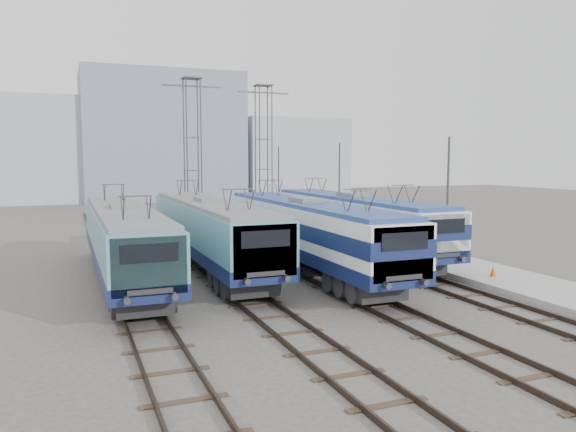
# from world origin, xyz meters

# --- Properties ---
(ground) EXTENTS (160.00, 160.00, 0.00)m
(ground) POSITION_xyz_m (0.00, 0.00, 0.00)
(ground) COLOR #514C47
(platform) EXTENTS (4.00, 70.00, 0.30)m
(platform) POSITION_xyz_m (10.20, 8.00, 0.15)
(platform) COLOR #9E9E99
(platform) RESTS_ON ground
(locomotive_far_left) EXTENTS (2.78, 17.55, 3.30)m
(locomotive_far_left) POSITION_xyz_m (-6.75, 6.16, 2.19)
(locomotive_far_left) COLOR #142050
(locomotive_far_left) RESTS_ON ground
(locomotive_center_left) EXTENTS (2.85, 18.00, 3.39)m
(locomotive_center_left) POSITION_xyz_m (-2.25, 7.54, 2.24)
(locomotive_center_left) COLOR #142050
(locomotive_center_left) RESTS_ON ground
(locomotive_center_right) EXTENTS (2.87, 18.15, 3.41)m
(locomotive_center_right) POSITION_xyz_m (2.25, 5.07, 2.32)
(locomotive_center_right) COLOR #142050
(locomotive_center_right) RESTS_ON ground
(locomotive_far_right) EXTENTS (2.84, 17.96, 3.38)m
(locomotive_far_right) POSITION_xyz_m (6.75, 8.41, 2.29)
(locomotive_far_right) COLOR #142050
(locomotive_far_right) RESTS_ON ground
(catenary_tower_west) EXTENTS (4.50, 1.20, 12.00)m
(catenary_tower_west) POSITION_xyz_m (0.00, 22.00, 6.64)
(catenary_tower_west) COLOR #3F4247
(catenary_tower_west) RESTS_ON ground
(catenary_tower_east) EXTENTS (4.50, 1.20, 12.00)m
(catenary_tower_east) POSITION_xyz_m (6.50, 24.00, 6.64)
(catenary_tower_east) COLOR #3F4247
(catenary_tower_east) RESTS_ON ground
(mast_front) EXTENTS (0.12, 0.12, 7.00)m
(mast_front) POSITION_xyz_m (8.60, 2.00, 3.50)
(mast_front) COLOR #3F4247
(mast_front) RESTS_ON ground
(mast_mid) EXTENTS (0.12, 0.12, 7.00)m
(mast_mid) POSITION_xyz_m (8.60, 14.00, 3.50)
(mast_mid) COLOR #3F4247
(mast_mid) RESTS_ON ground
(mast_rear) EXTENTS (0.12, 0.12, 7.00)m
(mast_rear) POSITION_xyz_m (8.60, 26.00, 3.50)
(mast_rear) COLOR #3F4247
(mast_rear) RESTS_ON ground
(safety_cone) EXTENTS (0.29, 0.29, 0.53)m
(safety_cone) POSITION_xyz_m (9.60, -0.28, 0.56)
(safety_cone) COLOR #F04B00
(safety_cone) RESTS_ON platform
(building_west) EXTENTS (18.00, 12.00, 14.00)m
(building_west) POSITION_xyz_m (-14.00, 62.00, 7.00)
(building_west) COLOR #A6AFBA
(building_west) RESTS_ON ground
(building_center) EXTENTS (22.00, 14.00, 18.00)m
(building_center) POSITION_xyz_m (4.00, 62.00, 9.00)
(building_center) COLOR gray
(building_center) RESTS_ON ground
(building_east) EXTENTS (16.00, 12.00, 12.00)m
(building_east) POSITION_xyz_m (24.00, 62.00, 6.00)
(building_east) COLOR #A6AFBA
(building_east) RESTS_ON ground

